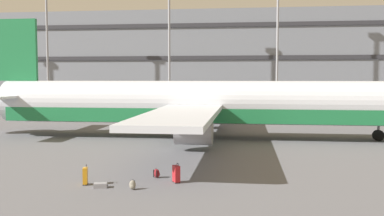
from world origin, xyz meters
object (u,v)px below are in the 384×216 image
Objects in this scene: airliner at (204,105)px; suitcase_small at (176,174)px; backpack_black at (132,185)px; suitcase_purple at (85,176)px; backpack_silver at (157,173)px; suitcase_upright at (100,185)px.

suitcase_small is (0.07, -15.83, -2.41)m from airliner.
airliner reaches higher than suitcase_small.
airliner is 17.67m from backpack_black.
suitcase_purple is 2.58m from backpack_black.
suitcase_small reaches higher than backpack_silver.
suitcase_upright is 1.43× the size of backpack_black.
suitcase_small is at bearing -89.75° from airliner.
backpack_black is at bearing -139.17° from suitcase_small.
backpack_black is at bearing -5.76° from suitcase_upright.
airliner is 60.57× the size of suitcase_upright.
backpack_black is (2.50, -0.61, -0.23)m from suitcase_purple.
airliner is at bearing 90.25° from suitcase_small.
airliner is 81.77× the size of backpack_silver.
suitcase_purple reaches higher than backpack_black.
suitcase_upright is at bearing 174.24° from backpack_black.
suitcase_upright is at bearing -26.33° from suitcase_purple.
suitcase_small is 2.40m from backpack_black.
backpack_silver is (2.23, 2.29, 0.12)m from suitcase_upright.
suitcase_upright is at bearing -134.17° from backpack_silver.
airliner is at bearing 84.30° from backpack_black.
airliner reaches higher than backpack_silver.
suitcase_upright is (0.91, -0.45, -0.33)m from suitcase_purple.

